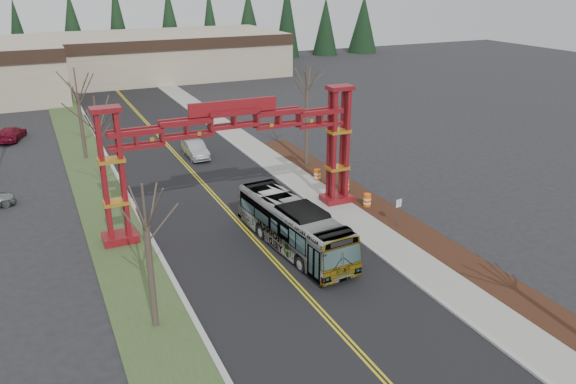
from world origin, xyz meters
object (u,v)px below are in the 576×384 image
bare_tree_median_far (77,93)px  barrel_mid (345,186)px  transit_bus (293,226)px  barrel_north (317,175)px  retail_building_east (166,55)px  parked_car_mid_a (11,134)px  bare_tree_median_near (146,226)px  street_sign (399,207)px  bare_tree_median_mid (97,127)px  bare_tree_right_far (307,90)px  gateway_arch (234,139)px  silver_sedan (195,149)px  barrel_south (367,201)px

bare_tree_median_far → barrel_mid: bearing=-45.4°
transit_bus → barrel_north: bearing=50.4°
retail_building_east → transit_bus: bearing=-96.9°
parked_car_mid_a → bare_tree_median_far: (6.28, -9.81, 5.47)m
bare_tree_median_near → street_sign: bearing=14.8°
bare_tree_median_near → barrel_north: size_ratio=7.27×
bare_tree_median_mid → bare_tree_right_far: (18.00, 3.47, 0.49)m
retail_building_east → gateway_arch: bearing=-99.2°
retail_building_east → bare_tree_median_far: 46.24m
silver_sedan → bare_tree_right_far: 12.24m
bare_tree_median_near → barrel_mid: bearing=33.7°
gateway_arch → bare_tree_median_mid: bearing=145.1°
barrel_north → barrel_mid: bearing=-76.9°
barrel_south → silver_sedan: bearing=115.1°
bare_tree_median_mid → street_sign: (17.62, -11.18, -4.86)m
bare_tree_right_far → barrel_north: bare_tree_right_far is taller
transit_bus → silver_sedan: 20.89m
transit_bus → bare_tree_median_near: 11.60m
bare_tree_median_near → bare_tree_median_mid: size_ratio=0.88×
transit_bus → parked_car_mid_a: size_ratio=2.24×
bare_tree_right_far → street_sign: bare_tree_right_far is taller
gateway_arch → transit_bus: gateway_arch is taller
transit_bus → barrel_south: transit_bus is taller
bare_tree_median_far → barrel_mid: size_ratio=7.59×
street_sign → barrel_north: bearing=94.0°
silver_sedan → barrel_mid: size_ratio=4.17×
retail_building_east → street_sign: 67.58m
transit_bus → parked_car_mid_a: transit_bus is taller
bare_tree_median_mid → silver_sedan: bearing=46.2°
barrel_mid → barrel_south: bearing=-91.2°
parked_car_mid_a → barrel_south: (23.87, -31.04, -0.18)m
bare_tree_median_mid → barrel_north: size_ratio=8.25×
bare_tree_right_far → barrel_north: (-1.10, -4.23, -6.29)m
silver_sedan → bare_tree_median_mid: bare_tree_median_mid is taller
parked_car_mid_a → barrel_mid: (23.94, -27.71, -0.15)m
silver_sedan → bare_tree_median_far: 11.63m
parked_car_mid_a → bare_tree_median_near: (6.28, -39.49, 4.71)m
street_sign → bare_tree_median_near: bearing=-165.2°
gateway_arch → parked_car_mid_a: 32.98m
transit_bus → bare_tree_median_far: bearing=106.7°
silver_sedan → bare_tree_median_mid: (-9.50, -9.89, 5.55)m
bare_tree_median_near → barrel_north: 23.16m
gateway_arch → bare_tree_median_far: (-8.00, 19.45, 0.20)m
bare_tree_median_far → barrel_mid: 25.77m
gateway_arch → bare_tree_median_mid: gateway_arch is taller
transit_bus → barrel_north: size_ratio=10.68×
gateway_arch → bare_tree_median_near: gateway_arch is taller
barrel_south → barrel_north: bearing=96.0°
silver_sedan → bare_tree_right_far: bare_tree_right_far is taller
gateway_arch → bare_tree_median_near: size_ratio=2.42×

